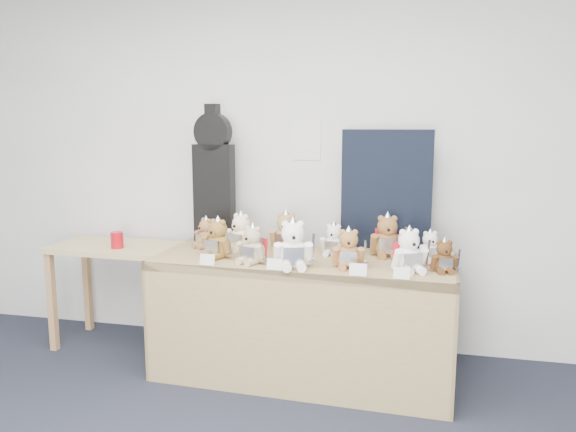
% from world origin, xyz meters
% --- Properties ---
extents(room_shell, '(6.00, 6.00, 6.00)m').
position_xyz_m(room_shell, '(0.20, 2.49, 1.56)').
color(room_shell, silver).
rests_on(room_shell, floor).
extents(display_table, '(1.98, 0.89, 0.81)m').
position_xyz_m(display_table, '(0.30, 1.86, 0.64)').
color(display_table, olive).
rests_on(display_table, floor).
extents(side_table, '(0.95, 0.55, 0.78)m').
position_xyz_m(side_table, '(-1.16, 2.11, 0.65)').
color(side_table, tan).
rests_on(side_table, floor).
extents(guitar_case, '(0.31, 0.13, 1.01)m').
position_xyz_m(guitar_case, '(-0.44, 2.25, 1.30)').
color(guitar_case, black).
rests_on(guitar_case, display_table).
extents(navy_board, '(0.62, 0.06, 0.83)m').
position_xyz_m(navy_board, '(0.80, 2.28, 1.22)').
color(navy_board, black).
rests_on(navy_board, display_table).
extents(red_cup, '(0.09, 0.09, 0.12)m').
position_xyz_m(red_cup, '(-1.10, 2.01, 0.84)').
color(red_cup, '#AA0B14').
rests_on(red_cup, side_table).
extents(teddy_front_far_left, '(0.23, 0.22, 0.29)m').
position_xyz_m(teddy_front_far_left, '(-0.25, 1.80, 0.93)').
color(teddy_front_far_left, brown).
rests_on(teddy_front_far_left, display_table).
extents(teddy_front_left, '(0.22, 0.21, 0.27)m').
position_xyz_m(teddy_front_left, '(0.02, 1.70, 0.92)').
color(teddy_front_left, tan).
rests_on(teddy_front_left, display_table).
extents(teddy_front_centre, '(0.28, 0.25, 0.33)m').
position_xyz_m(teddy_front_centre, '(0.29, 1.65, 0.94)').
color(teddy_front_centre, white).
rests_on(teddy_front_centre, display_table).
extents(teddy_front_right, '(0.22, 0.19, 0.27)m').
position_xyz_m(teddy_front_right, '(0.62, 1.72, 0.92)').
color(teddy_front_right, '#986539').
rests_on(teddy_front_right, display_table).
extents(teddy_front_far_right, '(0.24, 0.23, 0.29)m').
position_xyz_m(teddy_front_far_right, '(0.98, 1.71, 0.93)').
color(teddy_front_far_right, white).
rests_on(teddy_front_far_right, display_table).
extents(teddy_front_end, '(0.18, 0.16, 0.22)m').
position_xyz_m(teddy_front_end, '(1.18, 1.74, 0.90)').
color(teddy_front_end, '#54341C').
rests_on(teddy_front_end, display_table).
extents(teddy_back_left, '(0.23, 0.23, 0.29)m').
position_xyz_m(teddy_back_left, '(-0.17, 2.03, 0.93)').
color(teddy_back_left, beige).
rests_on(teddy_back_left, display_table).
extents(teddy_back_centre_left, '(0.25, 0.20, 0.30)m').
position_xyz_m(teddy_back_centre_left, '(0.14, 2.09, 0.93)').
color(teddy_back_centre_left, '#9C804E').
rests_on(teddy_back_centre_left, display_table).
extents(teddy_back_centre_right, '(0.19, 0.17, 0.24)m').
position_xyz_m(teddy_back_centre_right, '(0.48, 2.04, 0.91)').
color(teddy_back_centre_right, silver).
rests_on(teddy_back_centre_right, display_table).
extents(teddy_back_right, '(0.26, 0.23, 0.31)m').
position_xyz_m(teddy_back_right, '(0.83, 2.08, 0.93)').
color(teddy_back_right, brown).
rests_on(teddy_back_right, display_table).
extents(teddy_back_end, '(0.18, 0.17, 0.22)m').
position_xyz_m(teddy_back_end, '(1.11, 2.01, 0.90)').
color(teddy_back_end, white).
rests_on(teddy_back_end, display_table).
extents(teddy_back_far_left, '(0.19, 0.20, 0.24)m').
position_xyz_m(teddy_back_far_left, '(-0.43, 2.05, 0.91)').
color(teddy_back_far_left, '#906643').
rests_on(teddy_back_far_left, display_table).
extents(entry_card_a, '(0.10, 0.02, 0.07)m').
position_xyz_m(entry_card_a, '(-0.24, 1.57, 0.85)').
color(entry_card_a, silver).
rests_on(entry_card_a, display_table).
extents(entry_card_b, '(0.10, 0.02, 0.07)m').
position_xyz_m(entry_card_b, '(0.20, 1.55, 0.85)').
color(entry_card_b, silver).
rests_on(entry_card_b, display_table).
extents(entry_card_c, '(0.10, 0.03, 0.07)m').
position_xyz_m(entry_card_c, '(0.70, 1.53, 0.85)').
color(entry_card_c, silver).
rests_on(entry_card_c, display_table).
extents(entry_card_d, '(0.09, 0.02, 0.07)m').
position_xyz_m(entry_card_d, '(0.94, 1.52, 0.85)').
color(entry_card_d, silver).
rests_on(entry_card_d, display_table).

